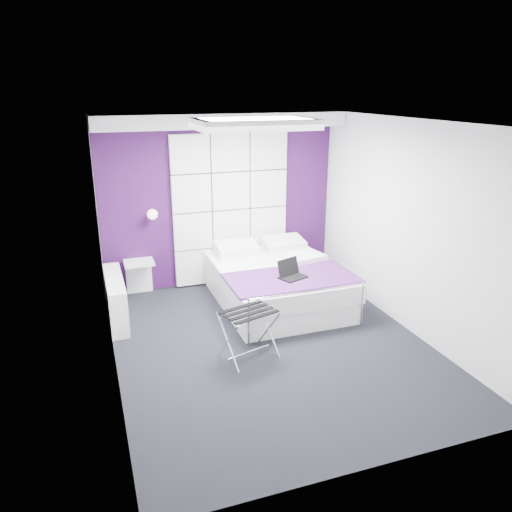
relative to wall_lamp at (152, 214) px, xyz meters
The scene contains 15 objects.
floor 2.61m from the wall_lamp, 62.99° to the right, with size 4.40×4.40×0.00m, color black.
ceiling 2.69m from the wall_lamp, 62.99° to the right, with size 4.40×4.40×0.00m, color white.
wall_back 1.06m from the wall_lamp, ahead, with size 3.60×3.60×0.00m, color silver.
wall_left 2.19m from the wall_lamp, 110.01° to the right, with size 4.40×4.40×0.00m, color silver.
wall_right 3.52m from the wall_lamp, 35.86° to the right, with size 4.40×4.40×0.00m, color silver.
accent_wall 1.06m from the wall_lamp, ahead, with size 3.58×0.02×2.58m, color #340E3F.
soffit 1.66m from the wall_lamp, ahead, with size 3.58×0.50×0.20m, color white.
headboard 1.20m from the wall_lamp, ahead, with size 1.80×0.08×2.30m, color white, non-canonical shape.
skylight 2.24m from the wall_lamp, 54.28° to the right, with size 1.36×0.86×0.12m, color white, non-canonical shape.
wall_lamp is the anchor object (origin of this frame).
radiator 1.35m from the wall_lamp, 130.10° to the right, with size 0.22×1.20×0.60m, color white.
bed 2.04m from the wall_lamp, 31.01° to the right, with size 1.69×2.05×0.72m.
nightstand 0.74m from the wall_lamp, behind, with size 0.42×0.33×0.05m, color white.
luggage_rack 2.54m from the wall_lamp, 72.60° to the right, with size 0.58×0.43×0.57m.
laptop 2.21m from the wall_lamp, 42.47° to the right, with size 0.34×0.25×0.25m.
Camera 1 is at (-1.93, -5.00, 2.94)m, focal length 35.00 mm.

